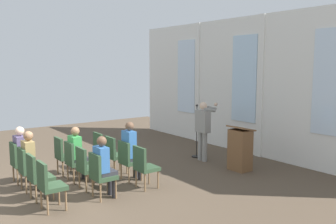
{
  "coord_description": "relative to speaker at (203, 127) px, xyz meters",
  "views": [
    {
      "loc": [
        7.54,
        -2.04,
        2.69
      ],
      "look_at": [
        -0.0,
        3.54,
        1.48
      ],
      "focal_mm": 39.19,
      "sensor_mm": 36.0,
      "label": 1
    }
  ],
  "objects": [
    {
      "name": "chair_r1_c2",
      "position": [
        0.34,
        -3.66,
        -0.43
      ],
      "size": [
        0.46,
        0.44,
        0.94
      ],
      "color": "olive",
      "rests_on": "ground"
    },
    {
      "name": "rear_partition",
      "position": [
        0.03,
        1.69,
        1.1
      ],
      "size": [
        10.33,
        0.14,
        4.12
      ],
      "color": "silver",
      "rests_on": "ground"
    },
    {
      "name": "chair_r2_c3",
      "position": [
        1.02,
        -4.7,
        -0.43
      ],
      "size": [
        0.46,
        0.44,
        0.94
      ],
      "color": "olive",
      "rests_on": "ground"
    },
    {
      "name": "audience_r1_c1",
      "position": [
        -0.33,
        -3.58,
        -0.25
      ],
      "size": [
        0.36,
        0.39,
        1.28
      ],
      "color": "#2D2D33",
      "rests_on": "ground"
    },
    {
      "name": "chair_r2_c2",
      "position": [
        0.34,
        -4.7,
        -0.43
      ],
      "size": [
        0.46,
        0.44,
        0.94
      ],
      "color": "olive",
      "rests_on": "ground"
    },
    {
      "name": "mic_stand",
      "position": [
        -0.4,
        0.11,
        -0.63
      ],
      "size": [
        0.28,
        0.28,
        1.55
      ],
      "color": "black",
      "rests_on": "ground"
    },
    {
      "name": "chair_r0_c0",
      "position": [
        -1.0,
        -2.63,
        -0.43
      ],
      "size": [
        0.46,
        0.44,
        0.94
      ],
      "color": "olive",
      "rests_on": "ground"
    },
    {
      "name": "speaker",
      "position": [
        0.0,
        0.0,
        0.0
      ],
      "size": [
        0.5,
        0.69,
        1.66
      ],
      "color": "gray",
      "rests_on": "ground"
    },
    {
      "name": "audience_r1_c3",
      "position": [
        1.02,
        -3.58,
        -0.26
      ],
      "size": [
        0.36,
        0.39,
        1.28
      ],
      "color": "#2D2D33",
      "rests_on": "ground"
    },
    {
      "name": "chair_r0_c3",
      "position": [
        1.02,
        -2.63,
        -0.43
      ],
      "size": [
        0.46,
        0.44,
        0.94
      ],
      "color": "olive",
      "rests_on": "ground"
    },
    {
      "name": "audience_r0_c2",
      "position": [
        0.34,
        -2.55,
        -0.2
      ],
      "size": [
        0.36,
        0.39,
        1.39
      ],
      "color": "#2D2D33",
      "rests_on": "ground"
    },
    {
      "name": "audience_r2_c0",
      "position": [
        -1.0,
        -4.62,
        -0.24
      ],
      "size": [
        0.36,
        0.39,
        1.3
      ],
      "color": "#2D2D33",
      "rests_on": "ground"
    },
    {
      "name": "chair_r2_c0",
      "position": [
        -1.0,
        -4.7,
        -0.43
      ],
      "size": [
        0.46,
        0.44,
        0.94
      ],
      "color": "olive",
      "rests_on": "ground"
    },
    {
      "name": "chair_r1_c3",
      "position": [
        1.02,
        -3.66,
        -0.43
      ],
      "size": [
        0.46,
        0.44,
        0.94
      ],
      "color": "olive",
      "rests_on": "ground"
    },
    {
      "name": "chair_r0_c1",
      "position": [
        -0.33,
        -2.63,
        -0.43
      ],
      "size": [
        0.46,
        0.44,
        0.94
      ],
      "color": "olive",
      "rests_on": "ground"
    },
    {
      "name": "ground_plane",
      "position": [
        0.01,
        -4.76,
        -0.97
      ],
      "size": [
        16.78,
        16.78,
        0.0
      ],
      "primitive_type": "plane",
      "color": "brown"
    },
    {
      "name": "chair_r2_c1",
      "position": [
        -0.33,
        -4.7,
        -0.43
      ],
      "size": [
        0.46,
        0.44,
        0.94
      ],
      "color": "olive",
      "rests_on": "ground"
    },
    {
      "name": "chair_r1_c1",
      "position": [
        -0.33,
        -3.66,
        -0.43
      ],
      "size": [
        0.46,
        0.44,
        0.94
      ],
      "color": "olive",
      "rests_on": "ground"
    },
    {
      "name": "chair_r0_c2",
      "position": [
        0.34,
        -2.63,
        -0.43
      ],
      "size": [
        0.46,
        0.44,
        0.94
      ],
      "color": "olive",
      "rests_on": "ground"
    },
    {
      "name": "chair_r1_c0",
      "position": [
        -1.0,
        -3.66,
        -0.43
      ],
      "size": [
        0.46,
        0.44,
        0.94
      ],
      "color": "olive",
      "rests_on": "ground"
    },
    {
      "name": "audience_r2_c1",
      "position": [
        -0.33,
        -4.62,
        -0.25
      ],
      "size": [
        0.36,
        0.39,
        1.3
      ],
      "color": "#2D2D33",
      "rests_on": "ground"
    },
    {
      "name": "lectern",
      "position": [
        1.29,
        0.12,
        -0.41
      ],
      "size": [
        0.6,
        0.48,
        1.16
      ],
      "color": "brown",
      "rests_on": "ground"
    }
  ]
}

